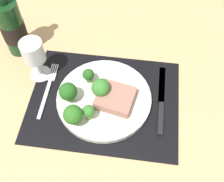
% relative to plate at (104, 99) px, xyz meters
% --- Properties ---
extents(ground_plane, '(1.40, 1.10, 0.03)m').
position_rel_plate_xyz_m(ground_plane, '(0.00, 0.00, -0.03)').
color(ground_plane, tan).
extents(placemat, '(0.42, 0.33, 0.00)m').
position_rel_plate_xyz_m(placemat, '(0.00, 0.00, -0.01)').
color(placemat, black).
rests_on(placemat, ground_plane).
extents(plate, '(0.27, 0.27, 0.02)m').
position_rel_plate_xyz_m(plate, '(0.00, 0.00, 0.00)').
color(plate, silver).
rests_on(plate, placemat).
extents(steak, '(0.11, 0.11, 0.03)m').
position_rel_plate_xyz_m(steak, '(0.03, -0.01, 0.02)').
color(steak, '#9E6B5B').
rests_on(steak, plate).
extents(broccoli_center, '(0.03, 0.03, 0.05)m').
position_rel_plate_xyz_m(broccoli_center, '(-0.03, -0.07, 0.04)').
color(broccoli_center, '#6B994C').
rests_on(broccoli_center, plate).
extents(broccoli_back_left, '(0.05, 0.05, 0.07)m').
position_rel_plate_xyz_m(broccoli_back_left, '(-0.06, -0.09, 0.05)').
color(broccoli_back_left, '#6B994C').
rests_on(broccoli_back_left, plate).
extents(broccoli_front_edge, '(0.05, 0.05, 0.06)m').
position_rel_plate_xyz_m(broccoli_front_edge, '(-0.09, -0.02, 0.05)').
color(broccoli_front_edge, '#5B8942').
rests_on(broccoli_front_edge, plate).
extents(broccoli_near_fork, '(0.03, 0.03, 0.05)m').
position_rel_plate_xyz_m(broccoli_near_fork, '(-0.05, 0.05, 0.04)').
color(broccoli_near_fork, '#5B8942').
rests_on(broccoli_near_fork, plate).
extents(broccoli_near_steak, '(0.05, 0.05, 0.06)m').
position_rel_plate_xyz_m(broccoli_near_steak, '(-0.01, 0.01, 0.04)').
color(broccoli_near_steak, '#5B8942').
rests_on(broccoli_near_steak, plate).
extents(fork, '(0.02, 0.19, 0.01)m').
position_rel_plate_xyz_m(fork, '(-0.17, 0.01, -0.01)').
color(fork, silver).
rests_on(fork, placemat).
extents(knife, '(0.02, 0.23, 0.01)m').
position_rel_plate_xyz_m(knife, '(0.16, 0.01, -0.00)').
color(knife, black).
rests_on(knife, placemat).
extents(wine_bottle, '(0.07, 0.07, 0.27)m').
position_rel_plate_xyz_m(wine_bottle, '(-0.30, 0.16, 0.08)').
color(wine_bottle, '#143819').
rests_on(wine_bottle, ground_plane).
extents(wine_glass, '(0.06, 0.06, 0.13)m').
position_rel_plate_xyz_m(wine_glass, '(-0.21, 0.07, 0.08)').
color(wine_glass, silver).
rests_on(wine_glass, ground_plane).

